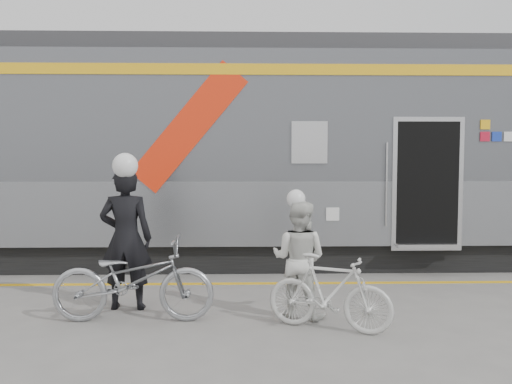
{
  "coord_description": "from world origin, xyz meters",
  "views": [
    {
      "loc": [
        -0.32,
        -6.32,
        2.05
      ],
      "look_at": [
        -0.13,
        1.6,
        1.5
      ],
      "focal_mm": 38.0,
      "sensor_mm": 36.0,
      "label": 1
    }
  ],
  "objects_px": {
    "man": "(126,238)",
    "woman": "(299,259)",
    "bicycle_left": "(133,280)",
    "bicycle_right": "(329,292)"
  },
  "relations": [
    {
      "from": "bicycle_left",
      "to": "woman",
      "type": "xyz_separation_m",
      "value": [
        2.05,
        0.15,
        0.22
      ]
    },
    {
      "from": "bicycle_left",
      "to": "bicycle_right",
      "type": "bearing_deg",
      "value": -99.46
    },
    {
      "from": "man",
      "to": "woman",
      "type": "relative_size",
      "value": 1.28
    },
    {
      "from": "man",
      "to": "woman",
      "type": "xyz_separation_m",
      "value": [
        2.25,
        -0.4,
        -0.21
      ]
    },
    {
      "from": "woman",
      "to": "man",
      "type": "bearing_deg",
      "value": 14.08
    },
    {
      "from": "man",
      "to": "bicycle_left",
      "type": "bearing_deg",
      "value": 110.23
    },
    {
      "from": "man",
      "to": "bicycle_right",
      "type": "xyz_separation_m",
      "value": [
        2.55,
        -0.95,
        -0.5
      ]
    },
    {
      "from": "bicycle_left",
      "to": "man",
      "type": "bearing_deg",
      "value": 20.23
    },
    {
      "from": "man",
      "to": "woman",
      "type": "distance_m",
      "value": 2.3
    },
    {
      "from": "bicycle_left",
      "to": "woman",
      "type": "height_order",
      "value": "woman"
    }
  ]
}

